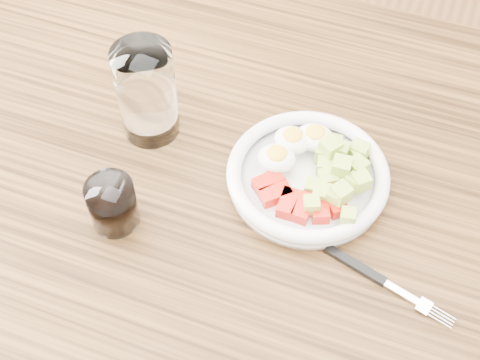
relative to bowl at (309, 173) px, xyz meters
name	(u,v)px	position (x,y,z in m)	size (l,w,h in m)	color
dining_table	(244,241)	(-0.07, -0.06, -0.12)	(1.50, 0.90, 0.77)	brown
bowl	(309,173)	(0.00, 0.00, 0.00)	(0.21, 0.21, 0.05)	white
fork	(372,275)	(0.11, -0.11, -0.02)	(0.17, 0.06, 0.01)	black
water_glass	(147,93)	(-0.24, 0.01, 0.05)	(0.08, 0.08, 0.14)	white
coffee_glass	(113,204)	(-0.21, -0.14, 0.01)	(0.06, 0.06, 0.07)	white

